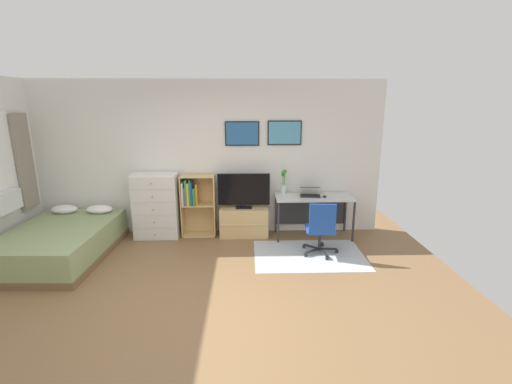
# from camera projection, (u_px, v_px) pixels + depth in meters

# --- Properties ---
(ground_plane) EXTENTS (7.20, 7.20, 0.00)m
(ground_plane) POSITION_uv_depth(u_px,v_px,m) (191.00, 302.00, 4.22)
(ground_plane) COLOR brown
(wall_back_with_posters) EXTENTS (6.12, 0.09, 2.70)m
(wall_back_with_posters) POSITION_uv_depth(u_px,v_px,m) (209.00, 158.00, 6.24)
(wall_back_with_posters) COLOR silver
(wall_back_with_posters) RESTS_ON ground_plane
(area_rug) EXTENTS (1.70, 1.20, 0.01)m
(area_rug) POSITION_uv_depth(u_px,v_px,m) (309.00, 255.00, 5.52)
(area_rug) COLOR #B2B7BC
(area_rug) RESTS_ON ground_plane
(bed) EXTENTS (1.43, 2.08, 0.60)m
(bed) POSITION_uv_depth(u_px,v_px,m) (61.00, 242.00, 5.41)
(bed) COLOR brown
(bed) RESTS_ON ground_plane
(dresser) EXTENTS (0.76, 0.46, 1.13)m
(dresser) POSITION_uv_depth(u_px,v_px,m) (156.00, 206.00, 6.15)
(dresser) COLOR silver
(dresser) RESTS_ON ground_plane
(bookshelf) EXTENTS (0.59, 0.30, 1.09)m
(bookshelf) POSITION_uv_depth(u_px,v_px,m) (195.00, 201.00, 6.21)
(bookshelf) COLOR tan
(bookshelf) RESTS_ON ground_plane
(tv_stand) EXTENTS (0.85, 0.41, 0.52)m
(tv_stand) POSITION_uv_depth(u_px,v_px,m) (244.00, 222.00, 6.28)
(tv_stand) COLOR tan
(tv_stand) RESTS_ON ground_plane
(television) EXTENTS (0.90, 0.16, 0.62)m
(television) POSITION_uv_depth(u_px,v_px,m) (244.00, 191.00, 6.11)
(television) COLOR black
(television) RESTS_ON tv_stand
(desk) EXTENTS (1.34, 0.58, 0.74)m
(desk) POSITION_uv_depth(u_px,v_px,m) (313.00, 203.00, 6.21)
(desk) COLOR silver
(desk) RESTS_ON ground_plane
(office_chair) EXTENTS (0.57, 0.58, 0.86)m
(office_chair) POSITION_uv_depth(u_px,v_px,m) (321.00, 227.00, 5.41)
(office_chair) COLOR #232326
(office_chair) RESTS_ON ground_plane
(laptop) EXTENTS (0.39, 0.41, 0.15)m
(laptop) POSITION_uv_depth(u_px,v_px,m) (310.00, 192.00, 6.16)
(laptop) COLOR #333338
(laptop) RESTS_ON desk
(computer_mouse) EXTENTS (0.06, 0.10, 0.03)m
(computer_mouse) POSITION_uv_depth(u_px,v_px,m) (325.00, 196.00, 6.04)
(computer_mouse) COLOR #262628
(computer_mouse) RESTS_ON desk
(bamboo_vase) EXTENTS (0.10, 0.10, 0.44)m
(bamboo_vase) POSITION_uv_depth(u_px,v_px,m) (284.00, 182.00, 6.20)
(bamboo_vase) COLOR silver
(bamboo_vase) RESTS_ON desk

